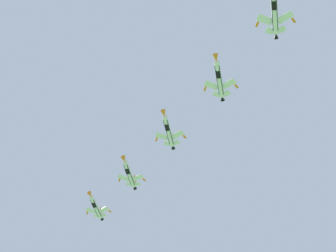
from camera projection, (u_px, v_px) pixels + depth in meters
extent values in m
cylinder|color=white|center=(275.00, 12.00, 103.76)|extent=(3.91, 12.11, 1.70)
cube|color=#383D47|center=(275.00, 13.00, 103.41)|extent=(3.35, 10.18, 0.70)
cone|color=black|center=(276.00, 36.00, 107.74)|extent=(1.63, 1.83, 1.36)
ellipsoid|color=#192333|center=(274.00, 2.00, 102.69)|extent=(1.88, 3.39, 1.31)
cube|color=black|center=(274.00, 6.00, 101.88)|extent=(1.64, 2.40, 1.06)
cube|color=white|center=(285.00, 17.00, 103.94)|extent=(4.52, 3.04, 1.09)
cube|color=orange|center=(294.00, 20.00, 103.98)|extent=(1.04, 1.70, 0.35)
cube|color=white|center=(265.00, 20.00, 105.48)|extent=(4.42, 4.08, 1.09)
cube|color=orange|center=(257.00, 24.00, 106.76)|extent=(1.47, 1.62, 0.35)
cube|color=white|center=(281.00, 29.00, 106.32)|extent=(2.47, 2.09, 0.63)
cube|color=white|center=(270.00, 31.00, 107.22)|extent=(2.76, 2.61, 0.63)
cube|color=orange|center=(276.00, 26.00, 107.95)|extent=(1.22, 2.69, 2.58)
cylinder|color=white|center=(219.00, 79.00, 116.32)|extent=(3.91, 12.11, 1.70)
cube|color=#383D47|center=(219.00, 80.00, 115.97)|extent=(3.35, 10.18, 0.65)
cone|color=orange|center=(216.00, 58.00, 112.11)|extent=(1.98, 2.65, 1.56)
cone|color=black|center=(222.00, 98.00, 120.30)|extent=(1.63, 1.83, 1.36)
ellipsoid|color=#192333|center=(218.00, 71.00, 115.25)|extent=(1.85, 3.38, 1.28)
cube|color=black|center=(218.00, 75.00, 114.43)|extent=(1.62, 2.39, 1.02)
cube|color=white|center=(229.00, 84.00, 116.57)|extent=(4.54, 3.05, 0.95)
cube|color=orange|center=(236.00, 86.00, 116.66)|extent=(1.04, 1.70, 0.34)
cube|color=white|center=(211.00, 85.00, 117.97)|extent=(4.44, 4.09, 0.95)
cube|color=orange|center=(205.00, 89.00, 119.19)|extent=(1.46, 1.62, 0.34)
cube|color=white|center=(227.00, 93.00, 118.91)|extent=(2.48, 2.09, 0.55)
cube|color=white|center=(217.00, 94.00, 119.73)|extent=(2.76, 2.62, 0.55)
cube|color=orange|center=(222.00, 90.00, 120.53)|extent=(1.14, 2.68, 2.59)
cylinder|color=white|center=(169.00, 131.00, 127.81)|extent=(3.91, 12.11, 1.70)
cube|color=#383D47|center=(168.00, 132.00, 127.44)|extent=(3.34, 10.18, 0.56)
cone|color=orange|center=(164.00, 114.00, 123.60)|extent=(1.98, 2.65, 1.56)
cone|color=black|center=(173.00, 147.00, 131.78)|extent=(1.63, 1.83, 1.36)
ellipsoid|color=#192333|center=(167.00, 124.00, 126.75)|extent=(1.79, 3.37, 1.22)
cube|color=black|center=(167.00, 128.00, 125.91)|extent=(1.58, 2.38, 0.96)
cube|color=white|center=(177.00, 135.00, 128.19)|extent=(4.57, 3.06, 0.67)
cube|color=orange|center=(184.00, 137.00, 128.39)|extent=(1.03, 1.70, 0.30)
cube|color=white|center=(162.00, 136.00, 129.31)|extent=(4.46, 4.11, 0.67)
cube|color=orange|center=(157.00, 139.00, 130.42)|extent=(1.45, 1.61, 0.30)
cube|color=white|center=(176.00, 143.00, 130.48)|extent=(2.49, 2.10, 0.40)
cube|color=white|center=(167.00, 143.00, 131.14)|extent=(2.77, 2.62, 0.40)
cube|color=orange|center=(172.00, 139.00, 132.04)|extent=(0.97, 2.65, 2.61)
cylinder|color=white|center=(130.00, 174.00, 139.51)|extent=(3.91, 12.11, 1.70)
cube|color=#383D47|center=(129.00, 175.00, 139.16)|extent=(3.35, 10.18, 0.67)
cone|color=orange|center=(124.00, 159.00, 135.30)|extent=(1.98, 2.65, 1.56)
cone|color=black|center=(135.00, 187.00, 143.48)|extent=(1.63, 1.83, 1.36)
ellipsoid|color=#192333|center=(128.00, 167.00, 138.44)|extent=(1.87, 3.38, 1.29)
cube|color=black|center=(127.00, 171.00, 137.63)|extent=(1.63, 2.39, 1.04)
cube|color=white|center=(138.00, 178.00, 139.73)|extent=(4.54, 3.05, 1.01)
cube|color=orange|center=(144.00, 180.00, 139.80)|extent=(1.04, 1.70, 0.34)
cube|color=white|center=(124.00, 178.00, 141.19)|extent=(4.43, 4.09, 1.01)
cube|color=orange|center=(120.00, 180.00, 142.43)|extent=(1.46, 1.62, 0.34)
cube|color=white|center=(137.00, 184.00, 142.09)|extent=(2.48, 2.09, 0.58)
cube|color=white|center=(129.00, 184.00, 142.94)|extent=(2.76, 2.61, 0.58)
cube|color=orange|center=(134.00, 180.00, 143.71)|extent=(1.17, 2.69, 2.59)
cylinder|color=white|center=(96.00, 207.00, 154.19)|extent=(3.91, 12.11, 1.70)
cube|color=#383D47|center=(96.00, 208.00, 153.83)|extent=(3.33, 10.18, 0.54)
cone|color=orange|center=(90.00, 195.00, 149.98)|extent=(1.98, 2.65, 1.56)
cone|color=black|center=(102.00, 218.00, 158.17)|extent=(1.63, 1.83, 1.36)
ellipsoid|color=#192333|center=(94.00, 201.00, 153.14)|extent=(1.78, 3.37, 1.20)
cube|color=black|center=(94.00, 205.00, 152.29)|extent=(1.56, 2.38, 0.94)
cube|color=white|center=(104.00, 210.00, 154.61)|extent=(4.57, 3.06, 0.60)
cube|color=orange|center=(110.00, 211.00, 154.84)|extent=(1.03, 1.70, 0.29)
cube|color=white|center=(91.00, 211.00, 155.67)|extent=(4.46, 4.11, 0.60)
cube|color=orange|center=(87.00, 213.00, 156.75)|extent=(1.45, 1.61, 0.29)
cube|color=white|center=(104.00, 215.00, 156.89)|extent=(2.49, 2.10, 0.37)
cube|color=white|center=(97.00, 216.00, 157.50)|extent=(2.77, 2.62, 0.37)
cube|color=orange|center=(101.00, 211.00, 158.43)|extent=(0.92, 2.64, 2.61)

